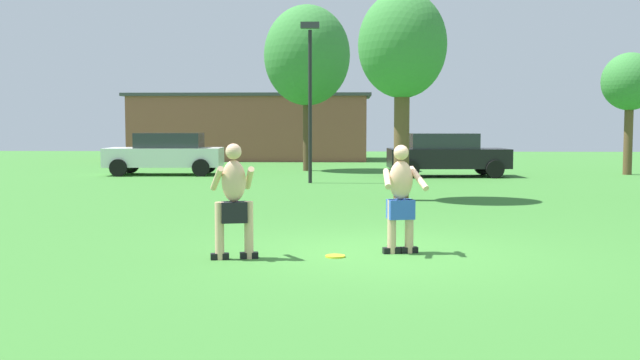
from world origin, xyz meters
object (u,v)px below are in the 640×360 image
(player_in_black, at_px, (234,199))
(car_black_near_post, at_px, (446,154))
(lamp_post, at_px, (310,84))
(tree_right_field, at_px, (630,83))
(car_white_mid_lot, at_px, (166,153))
(tree_behind_players, at_px, (402,48))
(player_near, at_px, (401,197))
(frisbee, at_px, (335,256))
(tree_near_building, at_px, (307,56))

(player_in_black, bearing_deg, car_black_near_post, 72.69)
(lamp_post, height_order, tree_right_field, lamp_post)
(car_black_near_post, relative_size, car_white_mid_lot, 1.00)
(player_in_black, relative_size, tree_behind_players, 0.32)
(lamp_post, bearing_deg, car_black_near_post, 33.08)
(player_in_black, xyz_separation_m, tree_right_field, (12.20, 17.97, 2.57))
(player_near, relative_size, car_white_mid_lot, 0.37)
(player_in_black, relative_size, car_white_mid_lot, 0.38)
(car_black_near_post, distance_m, tree_right_field, 7.56)
(player_near, bearing_deg, player_in_black, -166.95)
(player_in_black, xyz_separation_m, car_black_near_post, (5.21, 16.72, -0.05))
(frisbee, height_order, tree_behind_players, tree_behind_players)
(car_black_near_post, height_order, tree_behind_players, tree_behind_players)
(car_white_mid_lot, relative_size, tree_near_building, 0.65)
(player_near, height_order, car_white_mid_lot, player_near)
(frisbee, xyz_separation_m, tree_behind_players, (1.52, 8.03, 3.81))
(player_near, distance_m, frisbee, 1.33)
(tree_right_field, bearing_deg, player_in_black, -124.17)
(car_white_mid_lot, distance_m, lamp_post, 7.13)
(car_white_mid_lot, xyz_separation_m, lamp_post, (5.65, -3.64, 2.40))
(frisbee, height_order, lamp_post, lamp_post)
(tree_behind_players, bearing_deg, frisbee, -100.73)
(tree_right_field, xyz_separation_m, tree_near_building, (-12.26, 1.83, 1.22))
(car_white_mid_lot, bearing_deg, tree_behind_players, -47.51)
(frisbee, distance_m, lamp_post, 13.79)
(car_white_mid_lot, relative_size, lamp_post, 0.85)
(car_black_near_post, bearing_deg, lamp_post, -146.92)
(tree_near_building, bearing_deg, frisbee, -85.60)
(tree_right_field, xyz_separation_m, tree_behind_players, (-9.23, -9.73, 0.37))
(car_black_near_post, xyz_separation_m, car_white_mid_lot, (-10.47, 0.50, 0.00))
(tree_right_field, height_order, tree_near_building, tree_near_building)
(lamp_post, xyz_separation_m, tree_near_building, (-0.45, 6.22, 1.45))
(tree_right_field, distance_m, tree_near_building, 12.45)
(player_near, height_order, car_black_near_post, player_near)
(car_black_near_post, bearing_deg, player_in_black, -107.31)
(player_in_black, xyz_separation_m, frisbee, (1.45, 0.21, -0.86))
(lamp_post, bearing_deg, tree_near_building, 94.11)
(player_in_black, bearing_deg, frisbee, 8.16)
(tree_behind_players, bearing_deg, tree_near_building, 104.68)
(player_near, xyz_separation_m, player_in_black, (-2.42, -0.56, 0.02))
(frisbee, distance_m, tree_behind_players, 9.01)
(player_in_black, relative_size, car_black_near_post, 0.38)
(player_near, bearing_deg, lamp_post, 98.89)
(player_near, distance_m, player_in_black, 2.49)
(player_near, bearing_deg, tree_near_building, 97.35)
(player_near, distance_m, car_white_mid_lot, 18.34)
(tree_right_field, bearing_deg, lamp_post, -159.62)
(player_near, bearing_deg, frisbee, -160.04)
(player_in_black, distance_m, frisbee, 1.70)
(car_black_near_post, bearing_deg, frisbee, -102.84)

